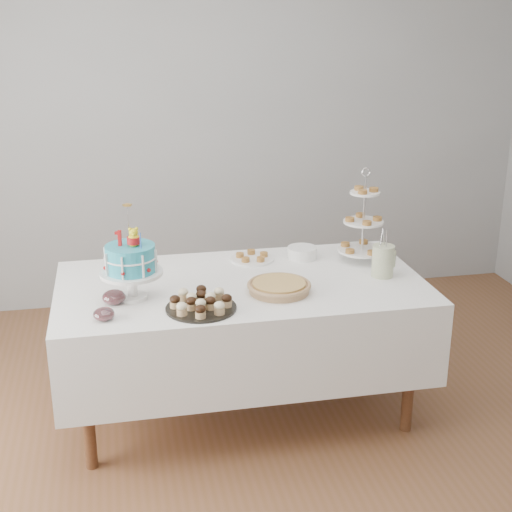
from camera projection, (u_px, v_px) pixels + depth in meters
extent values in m
plane|color=brown|center=(253.00, 439.00, 3.73)|extent=(5.00, 5.00, 0.00)
cube|color=gray|center=(198.00, 122.00, 5.13)|extent=(5.00, 0.04, 2.70)
cube|color=gray|center=(447.00, 424.00, 1.43)|extent=(5.00, 0.04, 2.70)
cube|color=white|center=(242.00, 321.00, 3.82)|extent=(1.92, 1.02, 0.45)
cylinder|color=brown|center=(87.00, 407.00, 3.39)|extent=(0.06, 0.06, 0.67)
cylinder|color=brown|center=(410.00, 374.00, 3.71)|extent=(0.06, 0.06, 0.67)
cylinder|color=brown|center=(89.00, 340.00, 4.08)|extent=(0.06, 0.06, 0.67)
cylinder|color=brown|center=(362.00, 316.00, 4.39)|extent=(0.06, 0.06, 0.67)
cylinder|color=#2BA2BA|center=(131.00, 258.00, 3.46)|extent=(0.24, 0.24, 0.13)
torus|color=white|center=(130.00, 257.00, 3.46)|extent=(0.26, 0.26, 0.01)
cube|color=#A91213|center=(120.00, 238.00, 3.43)|extent=(0.03, 0.02, 0.08)
cylinder|color=blue|center=(141.00, 241.00, 3.39)|extent=(0.01, 0.01, 0.08)
cylinder|color=silver|center=(128.00, 225.00, 3.44)|extent=(0.00, 0.00, 0.19)
cylinder|color=#FBBB45|center=(127.00, 205.00, 3.41)|extent=(0.05, 0.05, 0.01)
cylinder|color=black|center=(201.00, 308.00, 3.41)|extent=(0.34, 0.34, 0.01)
ellipsoid|color=black|center=(187.00, 300.00, 3.38)|extent=(0.05, 0.05, 0.04)
ellipsoid|color=beige|center=(215.00, 297.00, 3.40)|extent=(0.05, 0.05, 0.04)
cylinder|color=tan|center=(279.00, 288.00, 3.61)|extent=(0.31, 0.31, 0.04)
cylinder|color=tan|center=(279.00, 284.00, 3.60)|extent=(0.27, 0.27, 0.02)
torus|color=tan|center=(279.00, 285.00, 3.60)|extent=(0.33, 0.33, 0.02)
cylinder|color=silver|center=(364.00, 218.00, 3.99)|extent=(0.01, 0.01, 0.49)
cylinder|color=white|center=(362.00, 250.00, 4.05)|extent=(0.28, 0.28, 0.01)
cylinder|color=white|center=(363.00, 222.00, 4.00)|extent=(0.23, 0.23, 0.01)
cylinder|color=white|center=(365.00, 193.00, 3.94)|extent=(0.17, 0.17, 0.01)
torus|color=silver|center=(366.00, 172.00, 3.90)|extent=(0.05, 0.01, 0.05)
cylinder|color=white|center=(302.00, 253.00, 4.09)|extent=(0.17, 0.17, 0.07)
cylinder|color=white|center=(252.00, 259.00, 4.07)|extent=(0.25, 0.25, 0.01)
ellipsoid|color=silver|center=(104.00, 314.00, 3.29)|extent=(0.10, 0.10, 0.06)
cylinder|color=#5F080F|center=(104.00, 315.00, 3.29)|extent=(0.07, 0.07, 0.03)
ellipsoid|color=silver|center=(114.00, 297.00, 3.47)|extent=(0.12, 0.12, 0.07)
cylinder|color=#5F080F|center=(114.00, 298.00, 3.47)|extent=(0.08, 0.08, 0.03)
cylinder|color=white|center=(383.00, 261.00, 3.80)|extent=(0.12, 0.12, 0.17)
cylinder|color=white|center=(395.00, 259.00, 3.79)|extent=(0.01, 0.01, 0.09)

